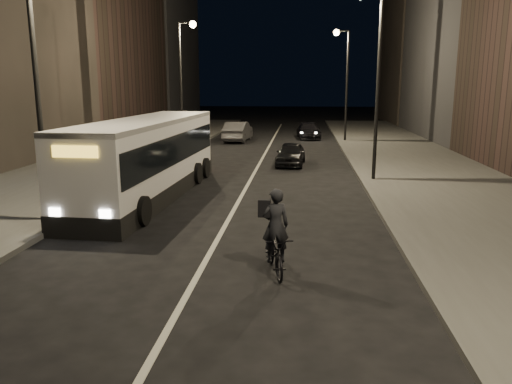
% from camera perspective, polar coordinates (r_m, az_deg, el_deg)
% --- Properties ---
extents(ground, '(180.00, 180.00, 0.00)m').
position_cam_1_polar(ground, '(11.69, -6.83, -9.71)').
color(ground, black).
rests_on(ground, ground).
extents(sidewalk_right, '(7.00, 70.00, 0.16)m').
position_cam_1_polar(sidewalk_right, '(25.70, 19.07, 1.99)').
color(sidewalk_right, '#3B3B39').
rests_on(sidewalk_right, ground).
extents(sidewalk_left, '(7.00, 70.00, 0.16)m').
position_cam_1_polar(sidewalk_left, '(27.22, -18.29, 2.59)').
color(sidewalk_left, '#3B3B39').
rests_on(sidewalk_left, ground).
extents(streetlight_right_mid, '(1.20, 0.44, 8.12)m').
position_cam_1_polar(streetlight_right_mid, '(22.81, 13.22, 14.46)').
color(streetlight_right_mid, black).
rests_on(streetlight_right_mid, sidewalk_right).
extents(streetlight_right_far, '(1.20, 0.44, 8.12)m').
position_cam_1_polar(streetlight_right_far, '(38.72, 10.00, 13.55)').
color(streetlight_right_far, black).
rests_on(streetlight_right_far, sidewalk_right).
extents(streetlight_left_near, '(1.20, 0.44, 8.12)m').
position_cam_1_polar(streetlight_left_near, '(16.53, -23.25, 14.78)').
color(streetlight_left_near, black).
rests_on(streetlight_left_near, sidewalk_left).
extents(streetlight_left_far, '(1.20, 0.44, 8.12)m').
position_cam_1_polar(streetlight_left_far, '(33.50, -8.20, 13.84)').
color(streetlight_left_far, black).
rests_on(streetlight_left_far, sidewalk_left).
extents(city_bus, '(3.05, 11.41, 3.05)m').
position_cam_1_polar(city_bus, '(19.83, -12.27, 4.15)').
color(city_bus, silver).
rests_on(city_bus, ground).
extents(cyclist_on_bicycle, '(1.03, 1.89, 2.07)m').
position_cam_1_polar(cyclist_on_bicycle, '(11.63, 2.24, -6.12)').
color(cyclist_on_bicycle, black).
rests_on(cyclist_on_bicycle, ground).
extents(car_near, '(1.68, 3.71, 1.24)m').
position_cam_1_polar(car_near, '(27.38, 3.98, 4.37)').
color(car_near, black).
rests_on(car_near, ground).
extents(car_mid, '(1.88, 4.71, 1.53)m').
position_cam_1_polar(car_mid, '(38.83, -2.09, 6.92)').
color(car_mid, '#343437').
rests_on(car_mid, ground).
extents(car_far, '(2.11, 4.41, 1.24)m').
position_cam_1_polar(car_far, '(41.16, 6.02, 6.97)').
color(car_far, black).
rests_on(car_far, ground).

